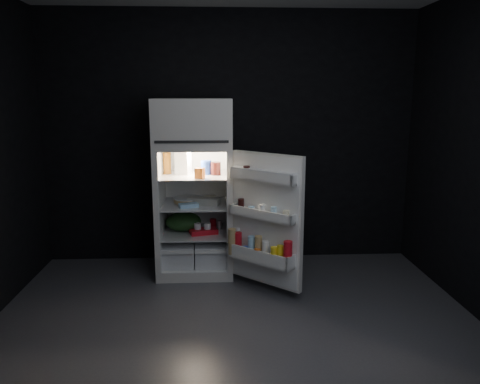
{
  "coord_description": "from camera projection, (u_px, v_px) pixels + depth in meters",
  "views": [
    {
      "loc": [
        -0.15,
        -3.39,
        1.82
      ],
      "look_at": [
        0.08,
        1.0,
        0.9
      ],
      "focal_mm": 35.0,
      "sensor_mm": 36.0,
      "label": 1
    }
  ],
  "objects": [
    {
      "name": "produce_bag",
      "position": [
        183.0,
        222.0,
        4.86
      ],
      "size": [
        0.44,
        0.41,
        0.2
      ],
      "primitive_type": "ellipsoid",
      "rotation": [
        0.0,
        0.0,
        -0.3
      ],
      "color": "#193815",
      "rests_on": "refrigerator"
    },
    {
      "name": "wall_front",
      "position": [
        256.0,
        222.0,
        1.75
      ],
      "size": [
        4.0,
        0.0,
        2.7
      ],
      "primitive_type": "cube",
      "color": "black",
      "rests_on": "ground"
    },
    {
      "name": "mayo_jar",
      "position": [
        206.0,
        167.0,
        4.72
      ],
      "size": [
        0.14,
        0.14,
        0.14
      ],
      "primitive_type": "cylinder",
      "rotation": [
        0.0,
        0.0,
        0.33
      ],
      "color": "#1E40A5",
      "rests_on": "refrigerator"
    },
    {
      "name": "floor",
      "position": [
        236.0,
        329.0,
        3.69
      ],
      "size": [
        4.0,
        3.4,
        0.0
      ],
      "primitive_type": "cube",
      "color": "#49494E",
      "rests_on": "ground"
    },
    {
      "name": "wall_back",
      "position": [
        229.0,
        138.0,
        5.08
      ],
      "size": [
        4.0,
        0.0,
        2.7
      ],
      "primitive_type": "cube",
      "color": "black",
      "rests_on": "ground"
    },
    {
      "name": "flat_package",
      "position": [
        189.0,
        205.0,
        4.61
      ],
      "size": [
        0.21,
        0.15,
        0.04
      ],
      "primitive_type": "cube",
      "rotation": [
        0.0,
        0.0,
        0.32
      ],
      "color": "#9ACBEF",
      "rests_on": "refrigerator"
    },
    {
      "name": "pie",
      "position": [
        188.0,
        200.0,
        4.84
      ],
      "size": [
        0.37,
        0.37,
        0.04
      ],
      "primitive_type": "cylinder",
      "rotation": [
        0.0,
        0.0,
        -0.27
      ],
      "color": "#A38756",
      "rests_on": "refrigerator"
    },
    {
      "name": "fridge_door",
      "position": [
        264.0,
        222.0,
        4.24
      ],
      "size": [
        0.66,
        0.62,
        1.22
      ],
      "color": "silver",
      "rests_on": "ground"
    },
    {
      "name": "yogurt_tray",
      "position": [
        204.0,
        231.0,
        4.76
      ],
      "size": [
        0.3,
        0.21,
        0.05
      ],
      "primitive_type": "cube",
      "rotation": [
        0.0,
        0.0,
        0.25
      ],
      "color": "red",
      "rests_on": "refrigerator"
    },
    {
      "name": "amber_bottle",
      "position": [
        167.0,
        163.0,
        4.75
      ],
      "size": [
        0.09,
        0.09,
        0.22
      ],
      "primitive_type": "cylinder",
      "rotation": [
        0.0,
        0.0,
        0.07
      ],
      "color": "#C3721F",
      "rests_on": "refrigerator"
    },
    {
      "name": "milk_jug",
      "position": [
        183.0,
        162.0,
        4.71
      ],
      "size": [
        0.17,
        0.17,
        0.24
      ],
      "primitive_type": "cube",
      "rotation": [
        0.0,
        0.0,
        -0.29
      ],
      "color": "white",
      "rests_on": "refrigerator"
    },
    {
      "name": "small_can_silver",
      "position": [
        219.0,
        225.0,
        4.93
      ],
      "size": [
        0.07,
        0.07,
        0.09
      ],
      "primitive_type": "cylinder",
      "rotation": [
        0.0,
        0.0,
        -0.06
      ],
      "color": "silver",
      "rests_on": "refrigerator"
    },
    {
      "name": "wrapped_pkg",
      "position": [
        210.0,
        198.0,
        4.9
      ],
      "size": [
        0.12,
        0.1,
        0.05
      ],
      "primitive_type": "cube",
      "rotation": [
        0.0,
        0.0,
        -0.02
      ],
      "color": "beige",
      "rests_on": "refrigerator"
    },
    {
      "name": "small_can_red",
      "position": [
        213.0,
        223.0,
        4.99
      ],
      "size": [
        0.09,
        0.09,
        0.09
      ],
      "primitive_type": "cylinder",
      "rotation": [
        0.0,
        0.0,
        0.39
      ],
      "color": "red",
      "rests_on": "refrigerator"
    },
    {
      "name": "refrigerator",
      "position": [
        194.0,
        181.0,
        4.77
      ],
      "size": [
        0.76,
        0.71,
        1.78
      ],
      "color": "silver",
      "rests_on": "ground"
    },
    {
      "name": "egg_carton",
      "position": [
        204.0,
        201.0,
        4.73
      ],
      "size": [
        0.34,
        0.22,
        0.07
      ],
      "primitive_type": "cube",
      "rotation": [
        0.0,
        0.0,
        -0.32
      ],
      "color": "#9A988C",
      "rests_on": "refrigerator"
    },
    {
      "name": "small_carton",
      "position": [
        200.0,
        173.0,
        4.5
      ],
      "size": [
        0.1,
        0.09,
        0.1
      ],
      "primitive_type": "cube",
      "rotation": [
        0.0,
        0.0,
        -0.43
      ],
      "color": "#D45F19",
      "rests_on": "refrigerator"
    },
    {
      "name": "jam_jar",
      "position": [
        216.0,
        169.0,
        4.68
      ],
      "size": [
        0.11,
        0.11,
        0.13
      ],
      "primitive_type": "cylinder",
      "rotation": [
        0.0,
        0.0,
        -0.07
      ],
      "color": "black",
      "rests_on": "refrigerator"
    }
  ]
}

